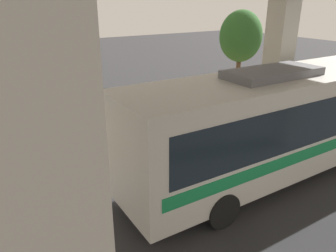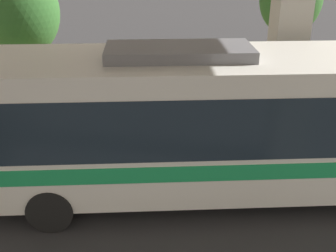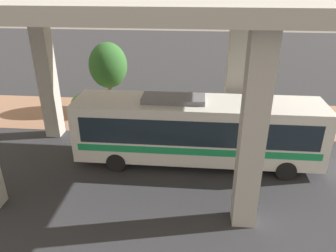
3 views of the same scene
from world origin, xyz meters
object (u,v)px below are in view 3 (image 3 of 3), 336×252
planter_back (111,113)px  planter_middle (165,114)px  planter_front (81,106)px  bus (197,128)px  street_tree_near (108,65)px  fire_hydrant (94,114)px  street_tree_far (247,65)px

planter_back → planter_middle: bearing=91.4°
planter_middle → planter_front: bearing=-98.1°
bus → street_tree_near: street_tree_near is taller
planter_back → street_tree_near: street_tree_near is taller
bus → planter_back: (-4.34, -5.75, -1.18)m
fire_hydrant → street_tree_near: 3.65m
fire_hydrant → planter_middle: planter_middle is taller
bus → planter_front: bearing=-123.0°
bus → planter_front: size_ratio=7.61×
bus → planter_front: 9.76m
planter_front → street_tree_near: street_tree_near is taller
planter_front → planter_back: size_ratio=0.95×
fire_hydrant → street_tree_far: 10.73m
fire_hydrant → planter_back: bearing=79.3°
bus → planter_middle: bearing=-154.2°
planter_front → fire_hydrant: bearing=57.7°
planter_back → street_tree_near: bearing=-165.6°
planter_back → street_tree_near: 3.61m
fire_hydrant → planter_back: planter_back is taller
street_tree_near → street_tree_far: street_tree_far is taller
planter_back → street_tree_far: (-1.64, 8.83, 3.02)m
planter_back → street_tree_far: street_tree_far is taller
bus → planter_front: bus is taller
bus → fire_hydrant: bus is taller
bus → planter_middle: bus is taller
street_tree_far → planter_front: bearing=-86.4°
planter_front → street_tree_near: bearing=132.1°
bus → street_tree_near: bearing=-137.0°
bus → street_tree_far: bearing=152.7°
fire_hydrant → street_tree_near: (-2.27, 0.64, 2.78)m
fire_hydrant → street_tree_far: street_tree_far is taller
bus → street_tree_near: 9.46m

